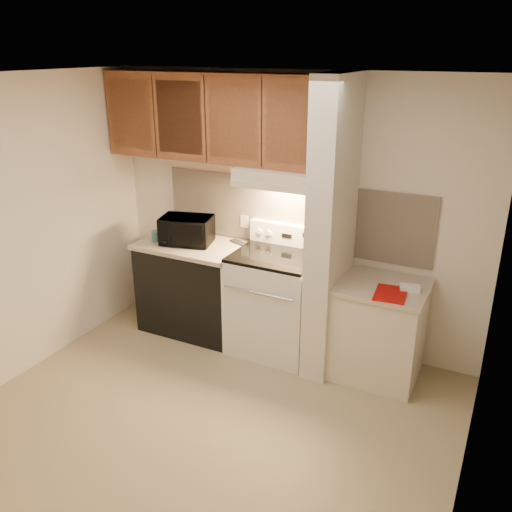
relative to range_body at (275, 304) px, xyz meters
The scene contains 50 objects.
floor 1.24m from the range_body, 90.00° to the right, with size 3.60×3.60×0.00m, color tan.
ceiling 2.34m from the range_body, 90.00° to the right, with size 3.60×3.60×0.00m, color white.
wall_back 0.86m from the range_body, 90.00° to the left, with size 3.60×0.02×2.50m, color silver.
wall_left 2.28m from the range_body, 147.31° to the right, with size 0.02×3.00×2.50m, color silver.
wall_right 2.28m from the range_body, 32.69° to the right, with size 0.02×3.00×2.50m, color silver.
backsplash 0.84m from the range_body, 90.00° to the left, with size 2.60×0.02×0.63m, color beige.
range_body is the anchor object (origin of this frame).
oven_window 0.32m from the range_body, 90.00° to the right, with size 0.50×0.01×0.30m, color black.
oven_handle 0.44m from the range_body, 90.00° to the right, with size 0.02×0.02×0.65m, color silver.
cooktop 0.48m from the range_body, ahead, with size 0.74×0.64×0.03m, color black.
range_backguard 0.66m from the range_body, 90.00° to the left, with size 0.76×0.08×0.20m, color silver.
range_display 0.64m from the range_body, 90.00° to the left, with size 0.10×0.01×0.04m, color black.
range_knob_left_outer 0.70m from the range_body, 139.40° to the left, with size 0.05×0.05×0.02m, color silver.
range_knob_left_inner 0.66m from the range_body, 126.87° to the left, with size 0.05×0.05×0.02m, color silver.
range_knob_right_inner 0.66m from the range_body, 53.13° to the left, with size 0.05×0.05×0.02m, color silver.
range_knob_right_outer 0.70m from the range_body, 40.60° to the left, with size 0.05×0.05×0.02m, color silver.
dishwasher_front 0.88m from the range_body, behind, with size 1.00×0.63×0.87m, color black.
left_countertop 0.98m from the range_body, behind, with size 1.04×0.67×0.04m, color #C0AB94.
spoon_rest 0.70m from the range_body, 156.37° to the left, with size 0.22×0.07×0.01m, color black.
teal_jar 1.33m from the range_body, behind, with size 0.09×0.09×0.10m, color #316D70.
outlet 0.86m from the range_body, 146.31° to the left, with size 0.08×0.01×0.12m, color beige.
microwave 1.10m from the range_body, behind, with size 0.48×0.32×0.26m, color black.
partition_pillar 0.94m from the range_body, ahead, with size 0.22×0.70×2.50m, color beige.
pillar_trim 0.93m from the range_body, ahead, with size 0.01×0.70×0.04m, color brown.
knife_strip 0.95m from the range_body, ahead, with size 0.02×0.42×0.04m, color black.
knife_blade_a 0.87m from the range_body, 28.55° to the right, with size 0.01×0.04×0.16m, color silver.
knife_handle_a 1.01m from the range_body, 31.33° to the right, with size 0.02×0.02×0.10m, color black.
knife_blade_b 0.85m from the range_body, 19.08° to the right, with size 0.01×0.04×0.18m, color silver.
knife_handle_b 0.99m from the range_body, 17.85° to the right, with size 0.02×0.02×0.10m, color black.
knife_blade_c 0.83m from the range_body, ahead, with size 0.01×0.04×0.20m, color silver.
knife_handle_c 0.99m from the range_body, ahead, with size 0.02×0.02×0.10m, color black.
knife_blade_d 0.85m from the range_body, ahead, with size 0.01×0.04×0.16m, color silver.
knife_handle_d 0.98m from the range_body, ahead, with size 0.02×0.02×0.10m, color black.
knife_blade_e 0.85m from the range_body, 15.33° to the left, with size 0.01×0.04×0.18m, color silver.
knife_handle_e 0.99m from the range_body, 14.30° to the left, with size 0.02×0.02×0.10m, color black.
oven_mitt 0.87m from the range_body, 23.58° to the left, with size 0.03×0.10×0.24m, color gray.
right_cab_base 0.97m from the range_body, ahead, with size 0.70×0.60×0.81m, color beige.
right_countertop 1.04m from the range_body, ahead, with size 0.74×0.64×0.04m, color #C0AB94.
red_folder 1.15m from the range_body, ahead, with size 0.24×0.33×0.01m, color #A10C08.
white_box 1.26m from the range_body, ahead, with size 0.16×0.10×0.04m, color white.
range_hood 1.17m from the range_body, 90.00° to the left, with size 0.78×0.44×0.15m, color beige.
hood_lip 1.12m from the range_body, 90.00° to the right, with size 0.78×0.04×0.06m, color beige.
upper_cabinets 1.77m from the range_body, 166.16° to the left, with size 2.18×0.33×0.77m, color brown.
cab_door_a 2.22m from the range_body, behind, with size 0.46×0.01×0.63m, color brown.
cab_gap_a 2.04m from the range_body, behind, with size 0.01×0.01×0.73m, color black.
cab_door_b 1.89m from the range_body, behind, with size 0.46×0.01×0.63m, color brown.
cab_gap_b 1.77m from the range_body, behind, with size 0.01×0.01×0.73m, color black.
cab_door_c 1.68m from the range_body, behind, with size 0.46×0.01×0.63m, color brown.
cab_gap_c 1.63m from the range_body, behind, with size 0.01×0.01×0.73m, color black.
cab_door_d 1.63m from the range_body, ahead, with size 0.46×0.01×0.63m, color brown.
Camera 1 is at (1.85, -2.93, 2.67)m, focal length 38.00 mm.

